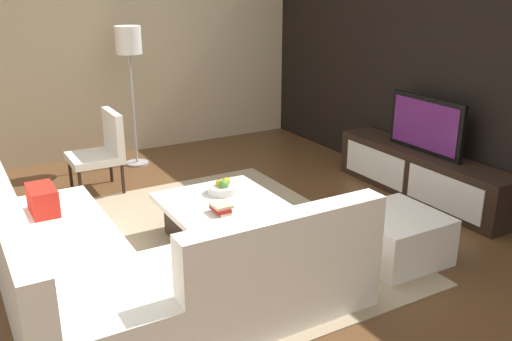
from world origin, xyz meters
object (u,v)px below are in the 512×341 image
at_px(accent_chair_near, 103,147).
at_px(floor_lamp, 129,50).
at_px(coffee_table, 222,220).
at_px(fruit_bowl, 223,188).
at_px(ottoman, 396,237).
at_px(book_stack, 221,208).
at_px(television, 426,125).
at_px(sectional_couch, 136,268).
at_px(media_console, 421,175).

relative_size(accent_chair_near, floor_lamp, 0.52).
height_order(coffee_table, fruit_bowl, fruit_bowl).
height_order(coffee_table, floor_lamp, floor_lamp).
bearing_deg(ottoman, book_stack, -123.16).
relative_size(coffee_table, ottoman, 1.45).
height_order(television, coffee_table, television).
bearing_deg(coffee_table, ottoman, 47.35).
distance_m(sectional_couch, floor_lamp, 3.44).
bearing_deg(ottoman, coffee_table, -132.65).
distance_m(accent_chair_near, ottoman, 3.24).
distance_m(fruit_bowl, book_stack, 0.45).
distance_m(media_console, accent_chair_near, 3.41).
distance_m(accent_chair_near, floor_lamp, 1.30).
height_order(accent_chair_near, floor_lamp, floor_lamp).
distance_m(television, book_stack, 2.44).
relative_size(television, book_stack, 5.03).
distance_m(ottoman, fruit_bowl, 1.56).
bearing_deg(sectional_couch, coffee_table, 121.67).
bearing_deg(floor_lamp, accent_chair_near, -40.15).
bearing_deg(television, floor_lamp, -138.82).
xyz_separation_m(accent_chair_near, ottoman, (2.79, 1.63, -0.29)).
bearing_deg(sectional_couch, floor_lamp, 161.55).
bearing_deg(ottoman, fruit_bowl, -140.09).
bearing_deg(media_console, sectional_couch, -81.22).
bearing_deg(television, media_console, -90.00).
height_order(coffee_table, book_stack, book_stack).
bearing_deg(media_console, fruit_bowl, -97.25).
xyz_separation_m(ottoman, book_stack, (-0.79, -1.21, 0.22)).
relative_size(television, coffee_table, 0.94).
xyz_separation_m(accent_chair_near, fruit_bowl, (1.60, 0.64, -0.06)).
bearing_deg(ottoman, media_console, 126.96).
height_order(media_console, coffee_table, media_console).
height_order(television, floor_lamp, floor_lamp).
distance_m(media_console, coffee_table, 2.30).
xyz_separation_m(media_console, fruit_bowl, (-0.28, -2.20, 0.18)).
distance_m(floor_lamp, book_stack, 2.87).
xyz_separation_m(accent_chair_near, book_stack, (2.00, 0.42, -0.07)).
bearing_deg(floor_lamp, fruit_bowl, 1.40).
bearing_deg(coffee_table, television, 87.51).
relative_size(ottoman, fruit_bowl, 2.50).
height_order(media_console, floor_lamp, floor_lamp).
distance_m(television, fruit_bowl, 2.24).
distance_m(television, floor_lamp, 3.48).
bearing_deg(television, ottoman, -53.05).
height_order(television, ottoman, television).
relative_size(ottoman, book_stack, 3.67).
distance_m(media_console, sectional_couch, 3.32).
bearing_deg(book_stack, accent_chair_near, -168.06).
bearing_deg(accent_chair_near, fruit_bowl, 15.96).
distance_m(television, accent_chair_near, 3.42).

